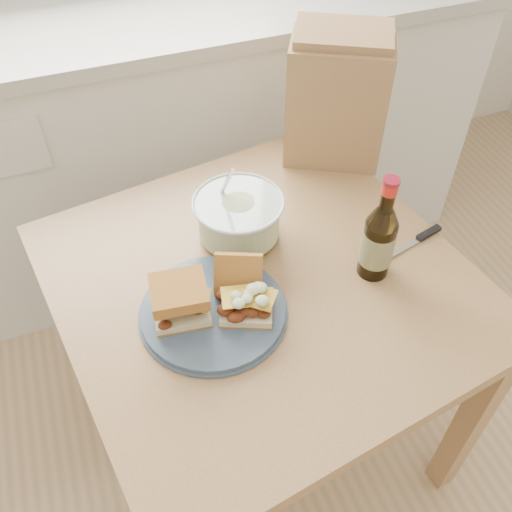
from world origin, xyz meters
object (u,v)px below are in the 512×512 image
object	(u,v)px
paper_bag	(336,102)
dining_table	(262,308)
plate	(213,311)
coleslaw_bowl	(239,219)
beer_bottle	(379,239)

from	to	relation	value
paper_bag	dining_table	bearing A→B (deg)	-104.48
dining_table	plate	distance (m)	0.18
plate	coleslaw_bowl	bearing A→B (deg)	57.75
coleslaw_bowl	beer_bottle	world-z (taller)	beer_bottle
dining_table	beer_bottle	size ratio (longest dim) A/B	3.84
plate	beer_bottle	world-z (taller)	beer_bottle
coleslaw_bowl	beer_bottle	bearing A→B (deg)	-40.66
dining_table	paper_bag	world-z (taller)	paper_bag
dining_table	beer_bottle	bearing A→B (deg)	-24.52
dining_table	coleslaw_bowl	bearing A→B (deg)	82.86
plate	coleslaw_bowl	size ratio (longest dim) A/B	1.43
beer_bottle	paper_bag	bearing A→B (deg)	54.78
dining_table	coleslaw_bowl	world-z (taller)	coleslaw_bowl
plate	dining_table	bearing A→B (deg)	23.93
dining_table	plate	world-z (taller)	plate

